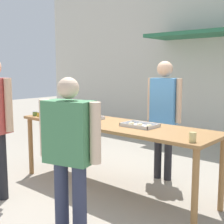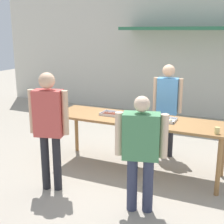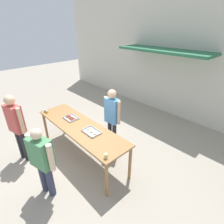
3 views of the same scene
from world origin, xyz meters
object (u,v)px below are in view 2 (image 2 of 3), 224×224
at_px(food_tray_sausages, 112,114).
at_px(condiment_jar_ketchup, 66,113).
at_px(condiment_jar_mustard, 60,112).
at_px(beer_cup, 217,130).
at_px(person_server_behind_table, 167,102).
at_px(person_customer_holding_hotdog, 49,121).
at_px(person_customer_with_cup, 141,146).
at_px(food_tray_buns, 163,120).

xyz_separation_m(food_tray_sausages, condiment_jar_ketchup, (-0.75, -0.32, 0.02)).
distance_m(condiment_jar_mustard, beer_cup, 2.63).
height_order(food_tray_sausages, condiment_jar_ketchup, condiment_jar_ketchup).
distance_m(beer_cup, person_server_behind_table, 1.50).
xyz_separation_m(condiment_jar_mustard, person_customer_holding_hotdog, (0.38, -0.87, 0.11)).
relative_size(beer_cup, person_server_behind_table, 0.06).
distance_m(beer_cup, person_customer_with_cup, 1.22).
height_order(food_tray_buns, condiment_jar_ketchup, condiment_jar_ketchup).
bearing_deg(person_server_behind_table, condiment_jar_ketchup, -149.75).
bearing_deg(food_tray_sausages, beer_cup, -10.46).
xyz_separation_m(condiment_jar_ketchup, person_customer_with_cup, (1.70, -0.90, -0.04)).
bearing_deg(food_tray_buns, condiment_jar_mustard, -169.30).
bearing_deg(condiment_jar_ketchup, food_tray_sausages, 22.85).
bearing_deg(condiment_jar_mustard, food_tray_buns, 10.70).
xyz_separation_m(condiment_jar_mustard, person_server_behind_table, (1.62, 1.11, 0.11)).
xyz_separation_m(food_tray_sausages, food_tray_buns, (0.90, 0.00, 0.00)).
relative_size(food_tray_sausages, food_tray_buns, 0.87).
height_order(food_tray_buns, condiment_jar_mustard, condiment_jar_mustard).
bearing_deg(condiment_jar_mustard, condiment_jar_ketchup, 7.87).
height_order(food_tray_sausages, person_server_behind_table, person_server_behind_table).
xyz_separation_m(person_server_behind_table, person_customer_holding_hotdog, (-1.24, -1.98, 0.01)).
height_order(food_tray_buns, person_customer_holding_hotdog, person_customer_holding_hotdog).
xyz_separation_m(condiment_jar_mustard, person_customer_with_cup, (1.80, -0.88, -0.04)).
bearing_deg(person_customer_holding_hotdog, food_tray_sausages, -125.45).
xyz_separation_m(food_tray_buns, condiment_jar_mustard, (-1.75, -0.33, 0.02)).
bearing_deg(person_server_behind_table, food_tray_sausages, -140.22).
relative_size(food_tray_sausages, person_server_behind_table, 0.21).
bearing_deg(beer_cup, condiment_jar_ketchup, 179.74).
height_order(food_tray_sausages, person_customer_holding_hotdog, person_customer_holding_hotdog).
relative_size(beer_cup, person_customer_with_cup, 0.06).
height_order(beer_cup, person_server_behind_table, person_server_behind_table).
distance_m(condiment_jar_ketchup, person_customer_with_cup, 1.92).
distance_m(condiment_jar_mustard, person_customer_holding_hotdog, 0.96).
bearing_deg(condiment_jar_ketchup, beer_cup, -0.26).
height_order(food_tray_buns, person_server_behind_table, person_server_behind_table).
bearing_deg(condiment_jar_ketchup, food_tray_buns, 10.86).
bearing_deg(person_customer_holding_hotdog, condiment_jar_mustard, -80.63).
xyz_separation_m(condiment_jar_ketchup, person_server_behind_table, (1.53, 1.10, 0.11)).
xyz_separation_m(condiment_jar_mustard, condiment_jar_ketchup, (0.10, 0.01, 0.00)).
height_order(food_tray_sausages, food_tray_buns, food_tray_buns).
distance_m(food_tray_sausages, person_customer_with_cup, 1.54).
relative_size(food_tray_buns, beer_cup, 4.33).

